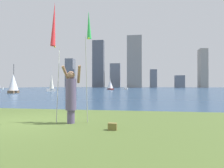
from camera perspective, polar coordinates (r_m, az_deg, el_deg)
name	(u,v)px	position (r m, az deg, el deg)	size (l,w,h in m)	color
ground	(129,90)	(57.54, 4.86, -1.65)	(120.00, 138.00, 0.12)	#475B28
person	(71,95)	(6.82, -11.60, -2.99)	(0.71, 0.53, 1.94)	#594C72
kite_flag_left	(54,26)	(7.08, -16.21, 15.58)	(0.16, 0.62, 4.03)	#B2B2B7
kite_flag_right	(89,28)	(7.28, -6.64, 15.48)	(0.16, 0.55, 3.86)	#B2B2B7
bag	(112,127)	(5.77, 0.13, -12.03)	(0.25, 0.15, 0.20)	olive
sailboat_0	(13,84)	(35.59, -26.33, 0.10)	(1.95, 3.23, 4.67)	brown
sailboat_1	(126,89)	(57.41, 3.98, -1.33)	(1.12, 2.85, 3.39)	white
sailboat_4	(52,84)	(41.48, -16.86, 0.10)	(1.82, 1.46, 4.76)	silver
sailboat_5	(110,85)	(55.94, -0.49, -0.25)	(2.28, 3.15, 3.31)	maroon
skyline_tower_0	(70,73)	(116.81, -11.82, 3.05)	(4.65, 5.01, 16.28)	slate
skyline_tower_1	(98,64)	(113.75, -3.90, 5.71)	(6.44, 3.42, 26.48)	#565B66
skyline_tower_2	(115,75)	(114.23, 0.95, 2.46)	(5.88, 3.19, 13.64)	gray
skyline_tower_3	(135,62)	(108.78, 6.47, 6.24)	(7.71, 7.24, 27.42)	gray
skyline_tower_4	(153,79)	(111.80, 11.70, 1.52)	(3.55, 7.92, 9.72)	slate
skyline_tower_5	(180,82)	(109.84, 18.73, 0.67)	(4.76, 3.80, 6.31)	slate
skyline_tower_6	(203,68)	(117.29, 24.47, 4.09)	(3.86, 6.30, 20.49)	gray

